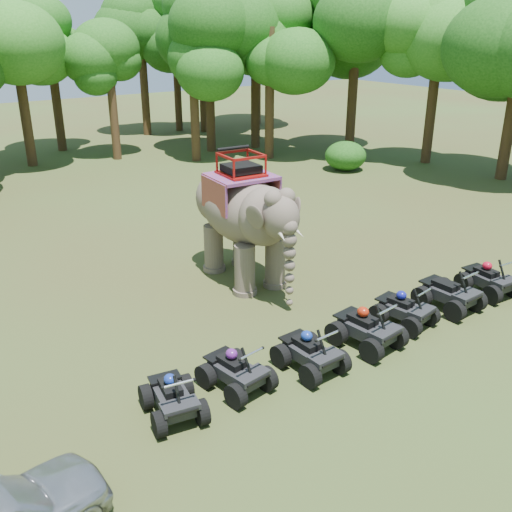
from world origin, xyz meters
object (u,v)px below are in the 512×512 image
object	(u,v)px
elephant	(243,217)
atv_4	(405,305)
atv_2	(310,348)
atv_5	(450,288)
atv_3	(367,323)
atv_0	(172,392)
atv_1	(236,366)
atv_6	(490,275)

from	to	relation	value
elephant	atv_4	world-z (taller)	elephant
atv_2	atv_5	xyz separation A→B (m)	(5.34, 0.13, 0.04)
atv_3	atv_5	world-z (taller)	atv_3
atv_0	atv_1	distance (m)	1.62
atv_2	atv_5	world-z (taller)	atv_5
atv_5	atv_6	world-z (taller)	atv_5
atv_2	atv_1	bearing A→B (deg)	165.89
atv_3	atv_5	size ratio (longest dim) A/B	1.00
atv_5	atv_2	bearing A→B (deg)	178.92
atv_2	elephant	bearing A→B (deg)	69.97
atv_0	atv_5	size ratio (longest dim) A/B	0.89
atv_4	atv_5	bearing A→B (deg)	-12.78
atv_6	atv_5	bearing A→B (deg)	-177.45
elephant	atv_2	bearing A→B (deg)	-103.17
atv_4	atv_5	distance (m)	1.79
atv_2	atv_4	world-z (taller)	atv_2
atv_2	atv_3	size ratio (longest dim) A/B	0.93
atv_1	atv_4	distance (m)	5.42
atv_3	atv_5	xyz separation A→B (m)	(3.45, 0.12, -0.00)
atv_0	atv_6	size ratio (longest dim) A/B	0.93
atv_0	atv_5	bearing A→B (deg)	8.46
atv_2	atv_3	distance (m)	1.89
elephant	atv_5	bearing A→B (deg)	-50.76
elephant	atv_2	distance (m)	5.81
atv_5	atv_0	bearing A→B (deg)	176.26
elephant	atv_6	world-z (taller)	elephant
atv_3	atv_6	size ratio (longest dim) A/B	1.05
atv_3	atv_1	bearing A→B (deg)	167.72
atv_4	atv_2	bearing A→B (deg)	174.28
atv_2	atv_6	distance (m)	7.17
atv_1	atv_4	xyz separation A→B (m)	(5.42, -0.14, 0.00)
atv_4	atv_5	size ratio (longest dim) A/B	0.92
elephant	atv_5	xyz separation A→B (m)	(3.66, -5.22, -1.44)
atv_3	atv_4	distance (m)	1.69
atv_3	atv_4	bearing A→B (deg)	0.72
atv_0	atv_4	size ratio (longest dim) A/B	0.97
atv_1	atv_6	size ratio (longest dim) A/B	0.96
atv_3	atv_6	world-z (taller)	atv_3
atv_2	atv_5	distance (m)	5.34
atv_1	elephant	bearing A→B (deg)	46.03
atv_5	atv_3	bearing A→B (deg)	179.43
atv_0	atv_2	xyz separation A→B (m)	(3.48, -0.32, 0.03)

